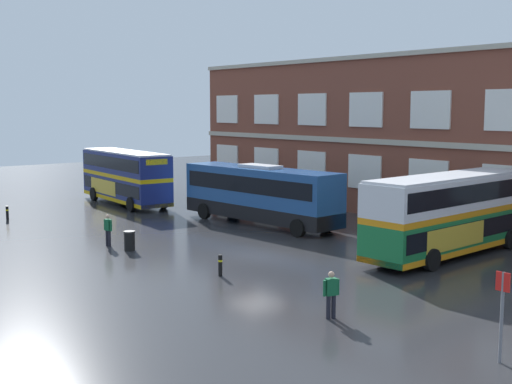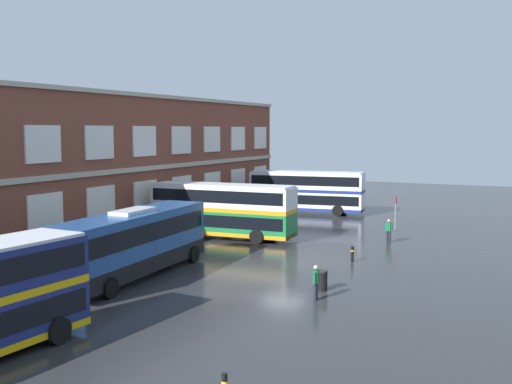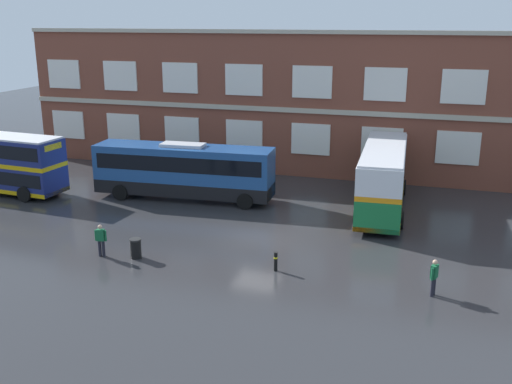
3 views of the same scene
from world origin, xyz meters
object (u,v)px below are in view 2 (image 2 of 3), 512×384
object	(u,v)px
double_decker_middle	(223,210)
station_litter_bin	(322,280)
double_decker_far	(307,191)
waiting_passenger	(316,281)
second_passenger	(389,230)
touring_coach	(134,243)
bus_stand_flag	(396,210)
safety_bollard_east	(352,254)

from	to	relation	value
double_decker_middle	station_litter_bin	bearing A→B (deg)	-133.24
double_decker_far	station_litter_bin	bearing A→B (deg)	-157.62
double_decker_far	waiting_passenger	distance (m)	30.71
second_passenger	station_litter_bin	world-z (taller)	second_passenger
double_decker_middle	touring_coach	world-z (taller)	double_decker_middle
double_decker_middle	second_passenger	distance (m)	12.30
double_decker_far	touring_coach	world-z (taller)	double_decker_far
double_decker_far	touring_coach	xyz separation A→B (m)	(-28.61, -0.74, -0.24)
second_passenger	bus_stand_flag	bearing A→B (deg)	8.33
station_litter_bin	double_decker_middle	bearing A→B (deg)	46.76
safety_bollard_east	double_decker_far	bearing A→B (deg)	28.16
waiting_passenger	bus_stand_flag	bearing A→B (deg)	3.19
second_passenger	safety_bollard_east	size ratio (longest dim) A/B	1.79
waiting_passenger	safety_bollard_east	bearing A→B (deg)	5.56
double_decker_middle	waiting_passenger	bearing A→B (deg)	-136.78
second_passenger	safety_bollard_east	bearing A→B (deg)	176.02
waiting_passenger	double_decker_far	bearing A→B (deg)	21.65
double_decker_middle	station_litter_bin	distance (m)	16.27
touring_coach	bus_stand_flag	world-z (taller)	touring_coach
double_decker_middle	safety_bollard_east	distance (m)	11.99
touring_coach	station_litter_bin	distance (m)	10.53
double_decker_far	second_passenger	xyz separation A→B (m)	(-12.18, -10.95, -1.22)
touring_coach	waiting_passenger	distance (m)	10.62
second_passenger	station_litter_bin	bearing A→B (deg)	-179.77
touring_coach	station_litter_bin	world-z (taller)	touring_coach
touring_coach	bus_stand_flag	distance (m)	24.29
station_litter_bin	second_passenger	bearing A→B (deg)	0.23
bus_stand_flag	double_decker_far	bearing A→B (deg)	58.45
double_decker_far	bus_stand_flag	xyz separation A→B (m)	(-6.18, -10.07, -0.51)
second_passenger	station_litter_bin	distance (m)	14.56
double_decker_far	safety_bollard_east	xyz separation A→B (m)	(-19.51, -10.44, -1.66)
bus_stand_flag	double_decker_middle	bearing A→B (deg)	131.08
touring_coach	bus_stand_flag	xyz separation A→B (m)	(22.42, -9.33, -0.27)
bus_stand_flag	safety_bollard_east	bearing A→B (deg)	-178.41
double_decker_middle	waiting_passenger	size ratio (longest dim) A/B	6.54
station_litter_bin	waiting_passenger	bearing A→B (deg)	-170.15
station_litter_bin	touring_coach	bearing A→B (deg)	100.31
waiting_passenger	bus_stand_flag	xyz separation A→B (m)	(22.34, 1.25, 0.70)
station_litter_bin	bus_stand_flag	bearing A→B (deg)	2.61
double_decker_middle	station_litter_bin	size ratio (longest dim) A/B	10.79
waiting_passenger	touring_coach	bearing A→B (deg)	90.43
second_passenger	bus_stand_flag	distance (m)	6.10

